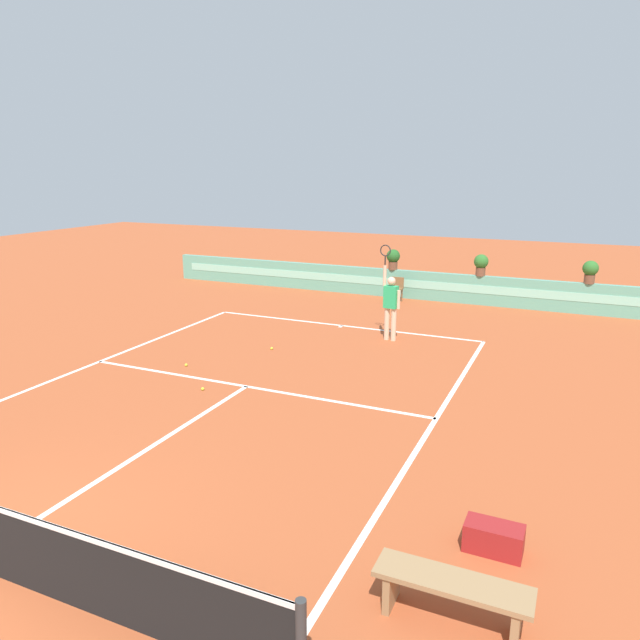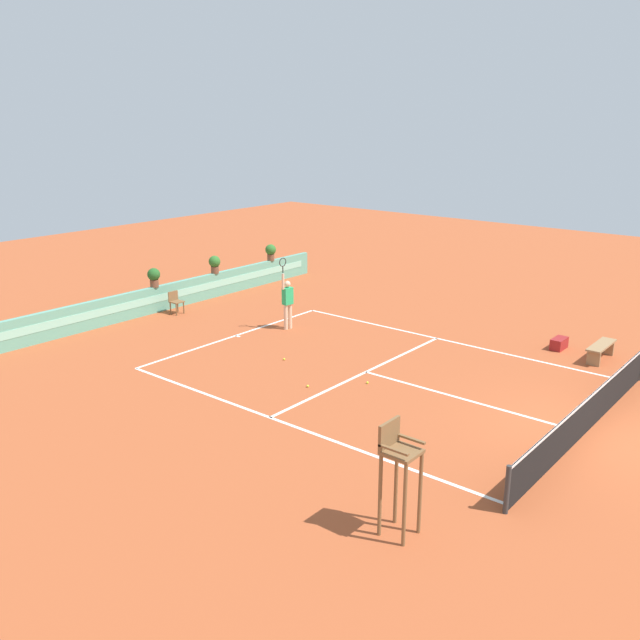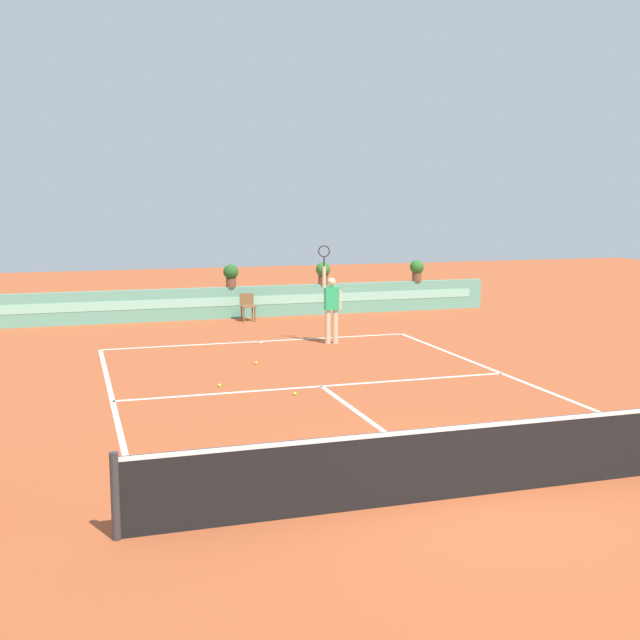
{
  "view_description": "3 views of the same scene",
  "coord_description": "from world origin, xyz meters",
  "px_view_note": "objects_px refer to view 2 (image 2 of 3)",
  "views": [
    {
      "loc": [
        6.29,
        -3.81,
        4.56
      ],
      "look_at": [
        0.7,
        8.72,
        1.0
      ],
      "focal_mm": 33.15,
      "sensor_mm": 36.0,
      "label": 1
    },
    {
      "loc": [
        -15.45,
        -4.49,
        7.22
      ],
      "look_at": [
        0.7,
        8.72,
        1.0
      ],
      "focal_mm": 38.45,
      "sensor_mm": 36.0,
      "label": 2
    },
    {
      "loc": [
        -4.8,
        -8.75,
        3.72
      ],
      "look_at": [
        0.7,
        8.72,
        1.0
      ],
      "focal_mm": 45.12,
      "sensor_mm": 36.0,
      "label": 3
    }
  ],
  "objects_px": {
    "tennis_player": "(288,300)",
    "potted_plant_right": "(215,263)",
    "potted_plant_far_right": "(271,251)",
    "ball_kid_chair": "(176,301)",
    "umpire_chair": "(398,466)",
    "gear_bag": "(559,343)",
    "tennis_ball_by_sideline": "(284,359)",
    "bench_courtside": "(601,348)",
    "tennis_ball_mid_court": "(308,386)",
    "potted_plant_centre": "(154,276)",
    "tennis_ball_near_baseline": "(367,383)"
  },
  "relations": [
    {
      "from": "gear_bag",
      "to": "tennis_ball_by_sideline",
      "type": "xyz_separation_m",
      "value": [
        -6.43,
        6.15,
        -0.15
      ]
    },
    {
      "from": "potted_plant_centre",
      "to": "potted_plant_right",
      "type": "distance_m",
      "value": 3.08
    },
    {
      "from": "umpire_chair",
      "to": "gear_bag",
      "type": "height_order",
      "value": "umpire_chair"
    },
    {
      "from": "gear_bag",
      "to": "potted_plant_far_right",
      "type": "relative_size",
      "value": 0.97
    },
    {
      "from": "bench_courtside",
      "to": "tennis_player",
      "type": "height_order",
      "value": "tennis_player"
    },
    {
      "from": "bench_courtside",
      "to": "tennis_player",
      "type": "distance_m",
      "value": 10.32
    },
    {
      "from": "tennis_ball_near_baseline",
      "to": "tennis_player",
      "type": "bearing_deg",
      "value": 64.72
    },
    {
      "from": "tennis_player",
      "to": "potted_plant_centre",
      "type": "relative_size",
      "value": 3.57
    },
    {
      "from": "potted_plant_centre",
      "to": "potted_plant_far_right",
      "type": "bearing_deg",
      "value": 0.0
    },
    {
      "from": "tennis_ball_near_baseline",
      "to": "potted_plant_far_right",
      "type": "xyz_separation_m",
      "value": [
        7.3,
        10.56,
        1.38
      ]
    },
    {
      "from": "tennis_ball_mid_court",
      "to": "tennis_ball_by_sideline",
      "type": "height_order",
      "value": "same"
    },
    {
      "from": "tennis_ball_by_sideline",
      "to": "potted_plant_far_right",
      "type": "distance_m",
      "value": 10.55
    },
    {
      "from": "umpire_chair",
      "to": "tennis_ball_by_sideline",
      "type": "relative_size",
      "value": 31.47
    },
    {
      "from": "umpire_chair",
      "to": "tennis_ball_by_sideline",
      "type": "height_order",
      "value": "umpire_chair"
    },
    {
      "from": "tennis_player",
      "to": "potted_plant_right",
      "type": "relative_size",
      "value": 3.57
    },
    {
      "from": "potted_plant_centre",
      "to": "potted_plant_right",
      "type": "xyz_separation_m",
      "value": [
        3.08,
        0.0,
        0.0
      ]
    },
    {
      "from": "tennis_ball_mid_court",
      "to": "bench_courtside",
      "type": "bearing_deg",
      "value": -36.78
    },
    {
      "from": "ball_kid_chair",
      "to": "bench_courtside",
      "type": "bearing_deg",
      "value": -70.93
    },
    {
      "from": "tennis_ball_near_baseline",
      "to": "tennis_ball_mid_court",
      "type": "distance_m",
      "value": 1.7
    },
    {
      "from": "bench_courtside",
      "to": "potted_plant_right",
      "type": "height_order",
      "value": "potted_plant_right"
    },
    {
      "from": "gear_bag",
      "to": "tennis_player",
      "type": "relative_size",
      "value": 0.27
    },
    {
      "from": "ball_kid_chair",
      "to": "potted_plant_right",
      "type": "height_order",
      "value": "potted_plant_right"
    },
    {
      "from": "bench_courtside",
      "to": "tennis_player",
      "type": "bearing_deg",
      "value": 111.02
    },
    {
      "from": "bench_courtside",
      "to": "gear_bag",
      "type": "relative_size",
      "value": 2.29
    },
    {
      "from": "tennis_ball_mid_court",
      "to": "potted_plant_centre",
      "type": "bearing_deg",
      "value": 77.31
    },
    {
      "from": "umpire_chair",
      "to": "potted_plant_right",
      "type": "distance_m",
      "value": 17.84
    },
    {
      "from": "tennis_ball_by_sideline",
      "to": "potted_plant_right",
      "type": "distance_m",
      "value": 8.55
    },
    {
      "from": "potted_plant_far_right",
      "to": "potted_plant_right",
      "type": "bearing_deg",
      "value": 180.0
    },
    {
      "from": "tennis_ball_near_baseline",
      "to": "potted_plant_right",
      "type": "relative_size",
      "value": 0.09
    },
    {
      "from": "tennis_ball_near_baseline",
      "to": "tennis_ball_mid_court",
      "type": "relative_size",
      "value": 1.0
    },
    {
      "from": "tennis_player",
      "to": "tennis_ball_near_baseline",
      "type": "height_order",
      "value": "tennis_player"
    },
    {
      "from": "tennis_ball_near_baseline",
      "to": "potted_plant_right",
      "type": "distance_m",
      "value": 11.36
    },
    {
      "from": "bench_courtside",
      "to": "tennis_ball_by_sideline",
      "type": "height_order",
      "value": "bench_courtside"
    },
    {
      "from": "ball_kid_chair",
      "to": "potted_plant_far_right",
      "type": "height_order",
      "value": "potted_plant_far_right"
    },
    {
      "from": "ball_kid_chair",
      "to": "tennis_ball_near_baseline",
      "type": "relative_size",
      "value": 12.5
    },
    {
      "from": "umpire_chair",
      "to": "ball_kid_chair",
      "type": "distance_m",
      "value": 15.93
    },
    {
      "from": "tennis_ball_by_sideline",
      "to": "potted_plant_centre",
      "type": "xyz_separation_m",
      "value": [
        0.91,
        7.44,
        1.38
      ]
    },
    {
      "from": "gear_bag",
      "to": "tennis_player",
      "type": "distance_m",
      "value": 9.17
    },
    {
      "from": "bench_courtside",
      "to": "potted_plant_far_right",
      "type": "relative_size",
      "value": 2.21
    },
    {
      "from": "umpire_chair",
      "to": "gear_bag",
      "type": "relative_size",
      "value": 3.06
    },
    {
      "from": "umpire_chair",
      "to": "ball_kid_chair",
      "type": "height_order",
      "value": "umpire_chair"
    },
    {
      "from": "umpire_chair",
      "to": "potted_plant_right",
      "type": "bearing_deg",
      "value": 57.96
    },
    {
      "from": "bench_courtside",
      "to": "potted_plant_centre",
      "type": "distance_m",
      "value": 15.91
    },
    {
      "from": "tennis_ball_by_sideline",
      "to": "potted_plant_centre",
      "type": "bearing_deg",
      "value": 83.05
    },
    {
      "from": "tennis_player",
      "to": "tennis_ball_by_sideline",
      "type": "height_order",
      "value": "tennis_player"
    },
    {
      "from": "umpire_chair",
      "to": "tennis_player",
      "type": "distance_m",
      "value": 12.62
    },
    {
      "from": "tennis_ball_by_sideline",
      "to": "tennis_ball_near_baseline",
      "type": "bearing_deg",
      "value": -89.13
    },
    {
      "from": "bench_courtside",
      "to": "tennis_ball_mid_court",
      "type": "distance_m",
      "value": 9.27
    },
    {
      "from": "potted_plant_far_right",
      "to": "tennis_player",
      "type": "bearing_deg",
      "value": -132.14
    },
    {
      "from": "bench_courtside",
      "to": "tennis_ball_near_baseline",
      "type": "relative_size",
      "value": 23.53
    }
  ]
}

